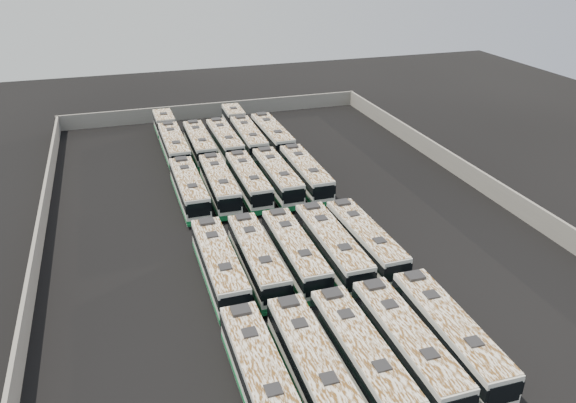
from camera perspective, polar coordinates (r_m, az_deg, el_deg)
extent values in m
plane|color=black|center=(54.23, -0.09, -2.23)|extent=(140.00, 140.00, 0.00)
cube|color=slate|center=(86.73, -7.40, 9.23)|extent=(45.20, 0.30, 2.20)
cube|color=slate|center=(63.43, 19.51, 1.62)|extent=(0.30, 73.20, 2.20)
cube|color=slate|center=(52.38, -24.13, -4.42)|extent=(0.30, 73.20, 2.20)
cube|color=silver|center=(34.75, -2.74, -17.49)|extent=(2.53, 11.53, 2.64)
cube|color=#0E5F30|center=(35.41, -2.71, -18.62)|extent=(2.58, 11.58, 0.40)
cube|color=black|center=(34.45, -2.76, -16.96)|extent=(2.59, 11.59, 0.88)
cube|color=silver|center=(33.84, -2.79, -15.83)|extent=(2.48, 11.30, 0.07)
cube|color=black|center=(31.99, -1.50, -18.57)|extent=(0.92, 0.92, 0.13)
cube|color=black|center=(35.65, -3.92, -13.13)|extent=(0.92, 0.92, 0.13)
cube|color=black|center=(37.40, -4.83, -10.95)|extent=(1.26, 1.07, 0.25)
cylinder|color=black|center=(38.03, -5.81, -15.43)|extent=(0.28, 0.96, 0.96)
cylinder|color=black|center=(38.37, -2.72, -14.86)|extent=(0.28, 0.96, 0.96)
cube|color=silver|center=(35.36, 2.54, -16.53)|extent=(2.42, 11.57, 2.65)
cube|color=#0E5F30|center=(36.02, 2.51, -17.67)|extent=(2.47, 11.62, 0.40)
cube|color=black|center=(35.07, 2.56, -16.00)|extent=(2.48, 11.63, 0.89)
cube|color=silver|center=(34.47, 2.59, -14.86)|extent=(2.37, 11.34, 0.07)
cube|color=black|center=(32.64, 4.19, -17.48)|extent=(0.92, 0.92, 0.13)
cube|color=black|center=(36.26, 1.19, -12.26)|extent=(0.92, 0.92, 0.13)
cube|color=black|center=(37.99, 0.06, -10.16)|extent=(1.25, 1.06, 0.25)
cylinder|color=black|center=(38.53, -0.92, -14.62)|extent=(0.27, 0.96, 0.96)
cylinder|color=black|center=(39.03, 2.07, -14.02)|extent=(0.27, 0.96, 0.96)
cube|color=silver|center=(36.36, 7.46, -15.36)|extent=(2.57, 11.57, 2.64)
cube|color=#0E5F30|center=(37.00, 7.37, -16.49)|extent=(2.62, 11.62, 0.40)
cube|color=black|center=(36.08, 7.50, -14.83)|extent=(2.63, 11.63, 0.88)
cube|color=silver|center=(35.50, 7.59, -13.71)|extent=(2.52, 11.34, 0.07)
cube|color=black|center=(33.74, 9.50, -16.13)|extent=(0.93, 0.93, 0.13)
cube|color=black|center=(37.22, 5.90, -11.28)|extent=(0.93, 0.93, 0.13)
cube|color=black|center=(38.89, 4.52, -9.31)|extent=(1.26, 1.08, 0.25)
cylinder|color=black|center=(39.34, 3.62, -13.69)|extent=(0.28, 0.97, 0.96)
cylinder|color=black|center=(40.01, 6.43, -13.05)|extent=(0.28, 0.97, 0.96)
cube|color=silver|center=(37.61, 11.94, -14.13)|extent=(2.48, 11.60, 2.65)
cube|color=#0E5F30|center=(38.23, 11.80, -15.25)|extent=(2.53, 11.65, 0.41)
cube|color=black|center=(37.33, 12.00, -13.62)|extent=(2.54, 11.66, 0.89)
cube|color=silver|center=(36.77, 12.13, -12.51)|extent=(2.43, 11.36, 0.07)
cube|color=black|center=(35.06, 14.22, -14.75)|extent=(0.92, 0.92, 0.14)
cube|color=black|center=(38.45, 10.29, -10.22)|extent=(0.92, 0.92, 0.14)
cube|color=black|center=(40.09, 8.78, -8.35)|extent=(1.26, 1.07, 0.25)
cylinder|color=black|center=(36.58, 16.18, -18.56)|extent=(0.28, 0.97, 0.97)
cylinder|color=black|center=(40.44, 7.90, -12.65)|extent=(0.28, 0.97, 0.97)
cylinder|color=black|center=(41.24, 10.55, -12.01)|extent=(0.28, 0.97, 0.97)
cube|color=silver|center=(39.11, 16.00, -12.88)|extent=(2.59, 11.63, 2.66)
cube|color=#0E5F30|center=(39.71, 15.83, -13.98)|extent=(2.64, 11.68, 0.41)
cube|color=black|center=(38.85, 16.08, -12.37)|extent=(2.65, 11.69, 0.89)
cube|color=black|center=(35.47, 21.14, -17.81)|extent=(2.13, 0.09, 1.40)
cube|color=silver|center=(38.30, 16.25, -11.28)|extent=(2.54, 11.39, 0.07)
cube|color=black|center=(36.63, 18.39, -13.36)|extent=(0.93, 0.93, 0.14)
cube|color=black|center=(39.96, 14.35, -9.14)|extent=(0.93, 0.93, 0.14)
cube|color=black|center=(41.56, 12.77, -7.38)|extent=(1.27, 1.08, 0.25)
cylinder|color=black|center=(37.13, 17.44, -17.97)|extent=(0.28, 0.97, 0.97)
cylinder|color=black|center=(38.14, 20.16, -17.07)|extent=(0.28, 0.97, 0.97)
cylinder|color=black|center=(41.83, 11.91, -11.54)|extent=(0.28, 0.97, 0.97)
cylinder|color=black|center=(42.73, 14.40, -10.94)|extent=(0.28, 0.97, 0.97)
cube|color=silver|center=(44.83, -7.01, -6.50)|extent=(2.50, 11.60, 2.66)
cube|color=#0E5F30|center=(45.35, -6.94, -7.54)|extent=(2.55, 11.65, 0.41)
cube|color=black|center=(44.60, -7.04, -6.02)|extent=(2.56, 11.66, 0.89)
cube|color=black|center=(39.91, -5.32, -10.38)|extent=(2.12, 0.08, 1.40)
cube|color=#0E5F30|center=(40.80, -5.24, -12.06)|extent=(2.41, 0.12, 0.27)
cube|color=silver|center=(44.12, -7.10, -5.01)|extent=(2.45, 11.37, 0.07)
cube|color=black|center=(41.93, -6.41, -6.60)|extent=(0.92, 0.92, 0.14)
cube|color=black|center=(46.26, -7.74, -3.36)|extent=(0.92, 0.92, 0.14)
cube|color=black|center=(48.26, -8.27, -2.03)|extent=(1.26, 1.07, 0.25)
cylinder|color=black|center=(42.32, -7.28, -10.63)|extent=(0.28, 0.97, 0.97)
cylinder|color=black|center=(42.63, -4.52, -10.18)|extent=(0.28, 0.97, 0.97)
cylinder|color=black|center=(48.44, -9.02, -5.62)|extent=(0.28, 0.97, 0.97)
cylinder|color=black|center=(48.71, -6.62, -5.27)|extent=(0.28, 0.97, 0.97)
cube|color=silver|center=(45.49, -3.13, -5.86)|extent=(2.38, 11.34, 2.60)
cube|color=#0E5F30|center=(46.00, -3.10, -6.86)|extent=(2.43, 11.39, 0.40)
cube|color=black|center=(45.27, -3.14, -5.39)|extent=(2.44, 11.40, 0.87)
cube|color=black|center=(40.73, -1.09, -9.50)|extent=(2.08, 0.06, 1.37)
cube|color=#0E5F30|center=(41.58, -1.07, -11.13)|extent=(2.36, 0.10, 0.26)
cube|color=silver|center=(44.81, -3.17, -4.41)|extent=(2.33, 11.12, 0.07)
cube|color=black|center=(42.69, -2.32, -5.91)|extent=(0.90, 0.90, 0.13)
cube|color=black|center=(46.88, -3.94, -2.85)|extent=(0.90, 0.90, 0.13)
cube|color=black|center=(48.82, -4.58, -1.58)|extent=(1.23, 1.04, 0.25)
cylinder|color=black|center=(42.99, -3.17, -9.80)|extent=(0.27, 0.95, 0.95)
cylinder|color=black|center=(43.42, -0.55, -9.35)|extent=(0.27, 0.95, 0.95)
cylinder|color=black|center=(48.94, -5.32, -5.06)|extent=(0.27, 0.95, 0.95)
cylinder|color=black|center=(49.32, -3.02, -4.71)|extent=(0.27, 0.95, 0.95)
cube|color=silver|center=(46.26, 0.67, -5.23)|extent=(2.40, 11.34, 2.60)
cube|color=#0E5F30|center=(46.76, 0.67, -6.23)|extent=(2.45, 11.39, 0.40)
cube|color=black|center=(46.04, 0.68, -4.78)|extent=(2.46, 11.40, 0.87)
cube|color=black|center=(41.60, 3.17, -8.70)|extent=(2.08, 0.07, 1.37)
cube|color=#0E5F30|center=(42.43, 3.12, -10.31)|extent=(2.36, 0.11, 0.26)
cube|color=silver|center=(45.59, 0.68, -3.80)|extent=(2.35, 11.11, 0.07)
cube|color=black|center=(43.51, 1.72, -5.24)|extent=(0.90, 0.90, 0.13)
cube|color=black|center=(47.63, -0.26, -2.30)|extent=(0.90, 0.90, 0.13)
cube|color=black|center=(49.53, -1.05, -1.08)|extent=(1.23, 1.04, 0.25)
cylinder|color=black|center=(43.73, 0.91, -9.07)|extent=(0.27, 0.94, 0.94)
cylinder|color=black|center=(44.31, 3.41, -8.60)|extent=(0.27, 0.94, 0.94)
cylinder|color=black|center=(49.58, -1.77, -4.51)|extent=(0.27, 0.94, 0.94)
cylinder|color=black|center=(50.09, 0.46, -4.16)|extent=(0.27, 0.94, 0.94)
cube|color=silver|center=(47.05, 4.47, -4.66)|extent=(2.50, 11.78, 2.70)
cube|color=#0E5F30|center=(47.55, 4.43, -5.68)|extent=(2.55, 11.83, 0.41)
cube|color=black|center=(46.82, 4.49, -4.19)|extent=(2.56, 11.84, 0.90)
cube|color=black|center=(42.32, 7.48, -8.12)|extent=(2.16, 0.07, 1.42)
cube|color=#0E5F30|center=(43.17, 7.37, -9.77)|extent=(2.45, 0.11, 0.27)
cube|color=silver|center=(46.37, 4.53, -3.19)|extent=(2.45, 11.54, 0.07)
cube|color=black|center=(44.25, 5.78, -4.62)|extent=(0.94, 0.94, 0.14)
cube|color=black|center=(48.43, 3.39, -1.68)|extent=(0.94, 0.94, 0.14)
cube|color=black|center=(50.37, 2.44, -0.46)|extent=(1.28, 1.08, 0.26)
cylinder|color=black|center=(44.41, 4.97, -8.55)|extent=(0.28, 0.98, 0.98)
cylinder|color=black|center=(45.15, 7.46, -8.05)|extent=(0.28, 0.98, 0.98)
cylinder|color=black|center=(50.36, 1.72, -3.97)|extent=(0.28, 0.98, 0.98)
cylinder|color=black|center=(51.01, 3.95, -3.60)|extent=(0.28, 0.98, 0.98)
cube|color=silver|center=(48.36, 7.81, -4.01)|extent=(2.66, 11.43, 2.61)
cube|color=#0E5F30|center=(48.84, 7.74, -4.98)|extent=(2.71, 11.49, 0.40)
cube|color=black|center=(48.15, 7.84, -3.56)|extent=(2.72, 11.50, 0.87)
cube|color=black|center=(43.96, 11.12, -7.12)|extent=(2.09, 0.11, 1.37)
cube|color=#0E5F30|center=(44.75, 10.96, -8.68)|extent=(2.37, 0.16, 0.27)
cube|color=silver|center=(47.72, 7.90, -2.62)|extent=(2.60, 11.21, 0.07)
cube|color=black|center=(45.75, 9.29, -3.91)|extent=(0.92, 0.92, 0.13)
cube|color=black|center=(49.65, 6.64, -1.23)|extent=(0.92, 0.92, 0.13)
cube|color=black|center=(51.47, 5.58, -0.10)|extent=(1.26, 1.07, 0.25)
cylinder|color=black|center=(45.81, 8.59, -7.61)|extent=(0.29, 0.95, 0.95)
cylinder|color=black|center=(46.68, 10.83, -7.11)|extent=(0.29, 0.95, 0.95)
cylinder|color=black|center=(51.38, 4.93, -3.43)|extent=(0.29, 0.95, 0.95)
cylinder|color=black|center=(52.16, 6.98, -3.06)|extent=(0.29, 0.95, 0.95)
cube|color=silver|center=(58.38, -10.01, 1.28)|extent=(2.52, 11.50, 2.63)
cube|color=#0E5F30|center=(58.78, -9.94, 0.43)|extent=(2.57, 11.55, 0.40)
cube|color=black|center=(58.20, -10.04, 1.67)|extent=(2.58, 11.56, 0.88)
cube|color=black|center=(53.08, -9.04, -0.86)|extent=(2.10, 0.08, 1.39)
cube|color=#0E5F30|center=(53.74, -8.94, -2.25)|extent=(2.39, 0.13, 0.27)
cube|color=silver|center=(57.84, -10.11, 2.49)|extent=(2.47, 11.27, 0.07)
cube|color=black|center=(55.51, -9.70, 1.61)|extent=(0.92, 0.92, 0.13)
cube|color=black|center=(60.13, -10.49, 3.47)|extent=(0.92, 0.92, 0.13)
cube|color=black|center=(62.23, -10.82, 4.27)|extent=(1.25, 1.07, 0.25)
cylinder|color=black|center=(55.48, -10.35, -1.45)|extent=(0.28, 0.96, 0.96)
cylinder|color=black|center=(55.72, -8.28, -1.16)|extent=(0.28, 0.96, 0.96)
cylinder|color=black|center=(62.08, -11.39, 1.50)|extent=(0.28, 0.96, 0.96)
cylinder|color=black|center=(62.30, -9.53, 1.75)|extent=(0.28, 0.96, 0.96)
cube|color=silver|center=(58.90, -6.98, 1.71)|extent=(2.52, 11.45, 2.62)
cube|color=#0E5F30|center=(59.29, -6.93, 0.87)|extent=(2.57, 11.50, 0.40)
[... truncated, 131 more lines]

